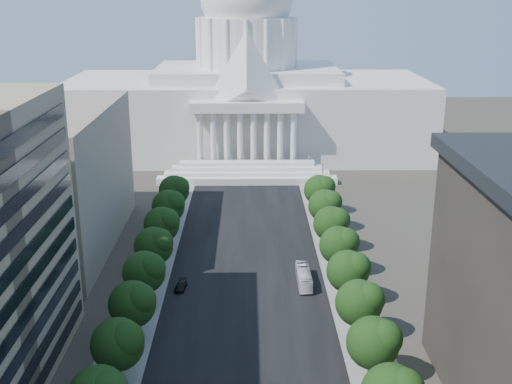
{
  "coord_description": "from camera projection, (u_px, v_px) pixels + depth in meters",
  "views": [
    {
      "loc": [
        0.55,
        -31.57,
        53.84
      ],
      "look_at": [
        1.89,
        82.29,
        17.68
      ],
      "focal_mm": 45.0,
      "sensor_mm": 36.0,
      "label": 1
    }
  ],
  "objects": [
    {
      "name": "tree_l_f",
      "position": [
        146.0,
        271.0,
        112.66
      ],
      "size": [
        7.79,
        7.6,
        9.97
      ],
      "color": "#33261C",
      "rests_on": "ground"
    },
    {
      "name": "tree_r_h",
      "position": [
        333.0,
        223.0,
        135.93
      ],
      "size": [
        7.79,
        7.6,
        9.97
      ],
      "color": "#33261C",
      "rests_on": "ground"
    },
    {
      "name": "tree_l_e",
      "position": [
        134.0,
        303.0,
        101.22
      ],
      "size": [
        7.79,
        7.6,
        9.97
      ],
      "color": "#33261C",
      "rests_on": "ground"
    },
    {
      "name": "streetlight_d",
      "position": [
        347.0,
        245.0,
        125.84
      ],
      "size": [
        2.61,
        0.44,
        9.0
      ],
      "color": "gray",
      "rests_on": "ground"
    },
    {
      "name": "tree_r_i",
      "position": [
        326.0,
        205.0,
        147.37
      ],
      "size": [
        7.79,
        7.6,
        9.97
      ],
      "color": "#33261C",
      "rests_on": "ground"
    },
    {
      "name": "streetlight_c",
      "position": [
        371.0,
        305.0,
        102.02
      ],
      "size": [
        2.61,
        0.44,
        9.0
      ],
      "color": "gray",
      "rests_on": "ground"
    },
    {
      "name": "streetlight_e",
      "position": [
        332.0,
        204.0,
        149.67
      ],
      "size": [
        2.61,
        0.44,
        9.0
      ],
      "color": "gray",
      "rests_on": "ground"
    },
    {
      "name": "tree_l_h",
      "position": [
        163.0,
        224.0,
        135.53
      ],
      "size": [
        7.79,
        7.6,
        9.97
      ],
      "color": "#33261C",
      "rests_on": "ground"
    },
    {
      "name": "tree_l_i",
      "position": [
        170.0,
        205.0,
        146.97
      ],
      "size": [
        7.79,
        7.6,
        9.97
      ],
      "color": "#33261C",
      "rests_on": "ground"
    },
    {
      "name": "tree_r_d",
      "position": [
        376.0,
        342.0,
        90.19
      ],
      "size": [
        7.79,
        7.6,
        9.97
      ],
      "color": "#33261C",
      "rests_on": "ground"
    },
    {
      "name": "tree_l_g",
      "position": [
        155.0,
        245.0,
        124.09
      ],
      "size": [
        7.79,
        7.6,
        9.97
      ],
      "color": "#33261C",
      "rests_on": "ground"
    },
    {
      "name": "tree_r_g",
      "position": [
        340.0,
        244.0,
        124.5
      ],
      "size": [
        7.79,
        7.6,
        9.97
      ],
      "color": "#33261C",
      "rests_on": "ground"
    },
    {
      "name": "city_bus",
      "position": [
        304.0,
        277.0,
        122.13
      ],
      "size": [
        2.55,
        10.49,
        2.92
      ],
      "primitive_type": "imported",
      "rotation": [
        0.0,
        0.0,
        0.01
      ],
      "color": "white",
      "rests_on": "ground"
    },
    {
      "name": "streetlight_f",
      "position": [
        320.0,
        175.0,
        173.49
      ],
      "size": [
        2.61,
        0.44,
        9.0
      ],
      "color": "gray",
      "rests_on": "ground"
    },
    {
      "name": "tree_r_j",
      "position": [
        321.0,
        189.0,
        158.81
      ],
      "size": [
        7.79,
        7.6,
        9.97
      ],
      "color": "#33261C",
      "rests_on": "ground"
    },
    {
      "name": "tree_l_j",
      "position": [
        175.0,
        190.0,
        158.4
      ],
      "size": [
        7.79,
        7.6,
        9.97
      ],
      "color": "#33261C",
      "rests_on": "ground"
    },
    {
      "name": "road_asphalt",
      "position": [
        246.0,
        262.0,
        132.15
      ],
      "size": [
        30.0,
        260.0,
        0.01
      ],
      "primitive_type": "cube",
      "color": "black",
      "rests_on": "ground"
    },
    {
      "name": "capitol",
      "position": [
        247.0,
        94.0,
        216.52
      ],
      "size": [
        120.0,
        56.0,
        73.0
      ],
      "color": "white",
      "rests_on": "ground"
    },
    {
      "name": "sidewalk_right",
      "position": [
        338.0,
        262.0,
        132.36
      ],
      "size": [
        8.0,
        260.0,
        0.02
      ],
      "primitive_type": "cube",
      "color": "gray",
      "rests_on": "ground"
    },
    {
      "name": "tree_r_e",
      "position": [
        361.0,
        302.0,
        101.62
      ],
      "size": [
        7.79,
        7.6,
        9.97
      ],
      "color": "#33261C",
      "rests_on": "ground"
    },
    {
      "name": "tree_r_f",
      "position": [
        350.0,
        270.0,
        113.06
      ],
      "size": [
        7.79,
        7.6,
        9.97
      ],
      "color": "#33261C",
      "rests_on": "ground"
    },
    {
      "name": "sidewalk_left",
      "position": [
        154.0,
        263.0,
        131.93
      ],
      "size": [
        8.0,
        260.0,
        0.02
      ],
      "primitive_type": "cube",
      "color": "gray",
      "rests_on": "ground"
    },
    {
      "name": "office_block_left_far",
      "position": [
        21.0,
        180.0,
        136.6
      ],
      "size": [
        38.0,
        52.0,
        30.0
      ],
      "primitive_type": "cube",
      "color": "gray",
      "rests_on": "ground"
    },
    {
      "name": "tree_l_d",
      "position": [
        120.0,
        343.0,
        89.78
      ],
      "size": [
        7.79,
        7.6,
        9.97
      ],
      "color": "#33261C",
      "rests_on": "ground"
    },
    {
      "name": "car_dark_b",
      "position": [
        181.0,
        286.0,
        120.14
      ],
      "size": [
        2.41,
        4.77,
        1.33
      ],
      "primitive_type": "imported",
      "rotation": [
        0.0,
        0.0,
        -0.12
      ],
      "color": "black",
      "rests_on": "ground"
    }
  ]
}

